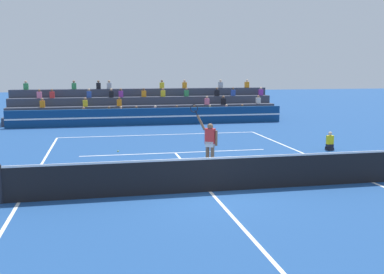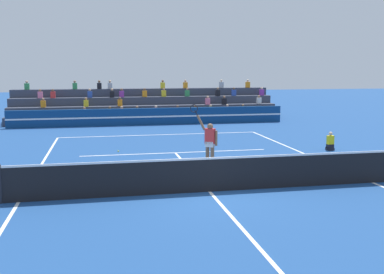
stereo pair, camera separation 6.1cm
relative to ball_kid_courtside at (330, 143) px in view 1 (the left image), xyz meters
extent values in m
plane|color=navy|center=(-7.04, -5.69, -0.33)|extent=(120.00, 120.00, 0.00)
cube|color=white|center=(-7.04, 6.21, -0.33)|extent=(11.00, 0.10, 0.01)
cube|color=white|center=(-12.54, -5.69, -0.33)|extent=(0.10, 23.80, 0.01)
cube|color=white|center=(-1.54, -5.69, -0.33)|extent=(0.10, 23.80, 0.01)
cube|color=white|center=(-7.04, 0.74, -0.33)|extent=(8.25, 0.10, 0.01)
cube|color=white|center=(-7.04, -5.69, -0.33)|extent=(0.10, 12.85, 0.01)
cylinder|color=black|center=(-12.99, -5.69, 0.22)|extent=(0.10, 0.10, 1.10)
cube|color=black|center=(-7.04, -5.69, 0.17)|extent=(11.90, 0.02, 1.00)
cube|color=white|center=(-7.04, -5.69, 0.70)|extent=(11.90, 0.04, 0.06)
cube|color=navy|center=(-7.04, 10.73, 0.22)|extent=(18.00, 0.24, 1.10)
cube|color=white|center=(-7.04, 10.60, 0.22)|extent=(18.00, 0.02, 0.10)
cube|color=#383D4C|center=(-7.04, 12.01, -0.06)|extent=(18.71, 0.95, 0.55)
cube|color=black|center=(-7.83, 11.84, 0.44)|extent=(0.32, 0.22, 0.44)
sphere|color=#9E7051|center=(-7.83, 11.84, 0.76)|extent=(0.18, 0.18, 0.18)
cube|color=orange|center=(-3.82, 11.84, 0.44)|extent=(0.32, 0.22, 0.44)
sphere|color=brown|center=(-3.82, 11.84, 0.76)|extent=(0.18, 0.18, 0.18)
cube|color=red|center=(-5.06, 11.84, 0.44)|extent=(0.32, 0.22, 0.44)
sphere|color=brown|center=(-5.06, 11.84, 0.76)|extent=(0.18, 0.18, 0.18)
cube|color=purple|center=(-6.55, 11.84, 0.44)|extent=(0.32, 0.22, 0.44)
sphere|color=beige|center=(-6.55, 11.84, 0.76)|extent=(0.18, 0.18, 0.18)
cube|color=orange|center=(-8.86, 11.84, 0.44)|extent=(0.32, 0.22, 0.44)
sphere|color=tan|center=(-8.86, 11.84, 0.76)|extent=(0.18, 0.18, 0.18)
cube|color=silver|center=(-11.31, 11.84, 0.44)|extent=(0.32, 0.22, 0.44)
sphere|color=#9E7051|center=(-11.31, 11.84, 0.76)|extent=(0.18, 0.18, 0.18)
cube|color=purple|center=(-1.52, 11.84, 0.44)|extent=(0.32, 0.22, 0.44)
sphere|color=tan|center=(-1.52, 11.84, 0.76)|extent=(0.18, 0.18, 0.18)
cube|color=yellow|center=(-9.65, 11.84, 0.44)|extent=(0.32, 0.22, 0.44)
sphere|color=brown|center=(-9.65, 11.84, 0.76)|extent=(0.18, 0.18, 0.18)
cube|color=black|center=(-0.36, 11.84, 0.44)|extent=(0.32, 0.22, 0.44)
sphere|color=brown|center=(-0.36, 11.84, 0.76)|extent=(0.18, 0.18, 0.18)
cube|color=#338C4C|center=(-2.72, 11.84, 0.44)|extent=(0.32, 0.22, 0.44)
sphere|color=tan|center=(-2.72, 11.84, 0.76)|extent=(0.18, 0.18, 0.18)
cube|color=#383D4C|center=(-7.04, 12.96, 0.22)|extent=(18.71, 0.95, 1.10)
cube|color=pink|center=(-2.70, 12.79, 0.99)|extent=(0.32, 0.22, 0.44)
sphere|color=tan|center=(-2.70, 12.79, 1.31)|extent=(0.18, 0.18, 0.18)
cube|color=black|center=(-1.48, 12.79, 0.99)|extent=(0.32, 0.22, 0.44)
sphere|color=#9E7051|center=(-1.48, 12.79, 1.31)|extent=(0.18, 0.18, 0.18)
cube|color=yellow|center=(-11.21, 12.79, 0.99)|extent=(0.32, 0.22, 0.44)
sphere|color=#9E7051|center=(-11.21, 12.79, 1.31)|extent=(0.18, 0.18, 0.18)
cube|color=silver|center=(1.17, 12.79, 0.99)|extent=(0.32, 0.22, 0.44)
sphere|color=#9E7051|center=(1.17, 12.79, 1.31)|extent=(0.18, 0.18, 0.18)
cube|color=orange|center=(-8.93, 12.79, 0.99)|extent=(0.32, 0.22, 0.44)
sphere|color=brown|center=(-8.93, 12.79, 1.31)|extent=(0.18, 0.18, 0.18)
cube|color=orange|center=(-14.00, 12.79, 0.99)|extent=(0.32, 0.22, 0.44)
sphere|color=#9E7051|center=(-14.00, 12.79, 1.31)|extent=(0.18, 0.18, 0.18)
cube|color=#383D4C|center=(-7.04, 13.91, 0.49)|extent=(18.71, 0.95, 1.65)
cube|color=yellow|center=(-5.74, 13.74, 1.54)|extent=(0.32, 0.22, 0.44)
sphere|color=#9E7051|center=(-5.74, 13.74, 1.86)|extent=(0.18, 0.18, 0.18)
cube|color=purple|center=(-8.75, 13.74, 1.54)|extent=(0.32, 0.22, 0.44)
sphere|color=brown|center=(-8.75, 13.74, 1.86)|extent=(0.18, 0.18, 0.18)
cube|color=red|center=(-13.44, 13.74, 1.54)|extent=(0.32, 0.22, 0.44)
sphere|color=brown|center=(-13.44, 13.74, 1.86)|extent=(0.18, 0.18, 0.18)
cube|color=#338C4C|center=(-4.02, 13.74, 1.54)|extent=(0.32, 0.22, 0.44)
sphere|color=#9E7051|center=(-4.02, 13.74, 1.86)|extent=(0.18, 0.18, 0.18)
cube|color=black|center=(-1.71, 13.74, 1.54)|extent=(0.32, 0.22, 0.44)
sphere|color=brown|center=(-1.71, 13.74, 1.86)|extent=(0.18, 0.18, 0.18)
cube|color=orange|center=(-7.12, 13.74, 1.54)|extent=(0.32, 0.22, 0.44)
sphere|color=brown|center=(-7.12, 13.74, 1.86)|extent=(0.18, 0.18, 0.18)
cube|color=#2D4CA5|center=(-10.96, 13.74, 1.54)|extent=(0.32, 0.22, 0.44)
sphere|color=tan|center=(-10.96, 13.74, 1.86)|extent=(0.18, 0.18, 0.18)
cube|color=black|center=(-9.43, 13.74, 1.54)|extent=(0.32, 0.22, 0.44)
sphere|color=tan|center=(-9.43, 13.74, 1.86)|extent=(0.18, 0.18, 0.18)
cube|color=pink|center=(-14.28, 13.74, 1.54)|extent=(0.32, 0.22, 0.44)
sphere|color=brown|center=(-14.28, 13.74, 1.86)|extent=(0.18, 0.18, 0.18)
cube|color=purple|center=(1.71, 13.74, 1.54)|extent=(0.32, 0.22, 0.44)
sphere|color=beige|center=(1.71, 13.74, 1.86)|extent=(0.18, 0.18, 0.18)
cube|color=#2D4CA5|center=(-0.47, 13.74, 1.54)|extent=(0.32, 0.22, 0.44)
sphere|color=brown|center=(-0.47, 13.74, 1.86)|extent=(0.18, 0.18, 0.18)
cube|color=#383D4C|center=(-7.04, 14.86, 0.77)|extent=(18.71, 0.95, 2.20)
cube|color=yellow|center=(-5.69, 14.69, 2.09)|extent=(0.32, 0.22, 0.44)
sphere|color=brown|center=(-5.69, 14.69, 2.41)|extent=(0.18, 0.18, 0.18)
cube|color=#338C4C|center=(-15.26, 14.69, 2.09)|extent=(0.32, 0.22, 0.44)
sphere|color=tan|center=(-15.26, 14.69, 2.41)|extent=(0.18, 0.18, 0.18)
cube|color=black|center=(-10.29, 14.69, 2.09)|extent=(0.32, 0.22, 0.44)
sphere|color=brown|center=(-10.29, 14.69, 2.41)|extent=(0.18, 0.18, 0.18)
cube|color=orange|center=(-3.98, 14.69, 2.09)|extent=(0.32, 0.22, 0.44)
sphere|color=tan|center=(-3.98, 14.69, 2.41)|extent=(0.18, 0.18, 0.18)
cube|color=#B2B2B7|center=(-9.54, 14.69, 2.09)|extent=(0.32, 0.22, 0.44)
sphere|color=tan|center=(-9.54, 14.69, 2.41)|extent=(0.18, 0.18, 0.18)
cube|color=orange|center=(0.92, 14.69, 2.09)|extent=(0.32, 0.22, 0.44)
sphere|color=beige|center=(0.92, 14.69, 2.41)|extent=(0.18, 0.18, 0.18)
cube|color=#B2B2B7|center=(-1.19, 14.69, 2.09)|extent=(0.32, 0.22, 0.44)
sphere|color=beige|center=(-1.19, 14.69, 2.41)|extent=(0.18, 0.18, 0.18)
cube|color=#338C4C|center=(-12.00, 14.69, 2.09)|extent=(0.32, 0.22, 0.44)
sphere|color=#9E7051|center=(-12.00, 14.69, 2.41)|extent=(0.18, 0.18, 0.18)
cube|color=black|center=(0.00, 0.00, -0.27)|extent=(0.28, 0.36, 0.12)
cube|color=black|center=(0.00, 0.00, -0.15)|extent=(0.28, 0.24, 0.18)
cube|color=yellow|center=(0.00, 0.00, 0.14)|extent=(0.30, 0.18, 0.40)
sphere|color=beige|center=(0.00, 0.00, 0.43)|extent=(0.17, 0.17, 0.17)
cylinder|color=brown|center=(-6.23, -2.78, 0.12)|extent=(0.14, 0.14, 0.90)
cylinder|color=brown|center=(-6.37, -2.59, 0.12)|extent=(0.14, 0.14, 0.90)
cube|color=white|center=(-6.31, -2.71, 0.61)|extent=(0.38, 0.34, 0.20)
cube|color=red|center=(-6.31, -2.71, 0.91)|extent=(0.41, 0.37, 0.56)
sphere|color=brown|center=(-6.31, -2.71, 1.27)|extent=(0.22, 0.22, 0.22)
cube|color=white|center=(-6.26, -2.81, -0.29)|extent=(0.25, 0.28, 0.09)
cube|color=white|center=(-6.39, -2.62, -0.29)|extent=(0.25, 0.28, 0.09)
cylinder|color=brown|center=(-6.11, -2.84, 0.85)|extent=(0.09, 0.09, 0.56)
cylinder|color=brown|center=(-6.61, -2.50, 1.39)|extent=(0.35, 0.28, 0.57)
cylinder|color=black|center=(-6.76, -2.40, 1.74)|extent=(0.13, 0.10, 0.21)
torus|color=black|center=(-6.84, -2.35, 1.90)|extent=(0.36, 0.26, 0.42)
sphere|color=#C6DB33|center=(-9.51, 1.46, -0.30)|extent=(0.07, 0.07, 0.07)
camera|label=1|loc=(-10.24, -18.51, 3.40)|focal=42.00mm
camera|label=2|loc=(-10.18, -18.52, 3.40)|focal=42.00mm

